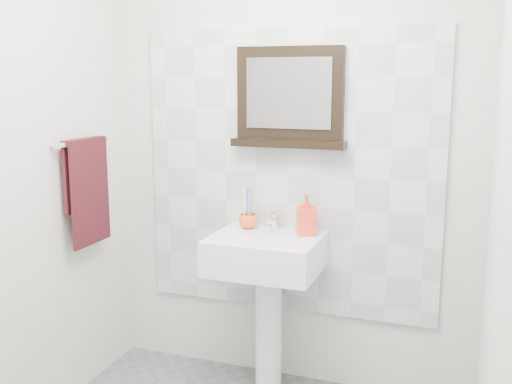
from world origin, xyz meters
TOP-DOWN VIEW (x-y plane):
  - back_wall at (0.00, 1.10)m, footprint 2.00×0.01m
  - right_wall at (1.00, 0.00)m, footprint 0.01×2.20m
  - splashback at (0.00, 1.09)m, footprint 1.60×0.02m
  - pedestal_sink at (-0.05, 0.87)m, footprint 0.55×0.44m
  - toothbrush_cup at (-0.19, 0.99)m, footprint 0.11×0.11m
  - toothbrushes at (-0.19, 1.00)m, footprint 0.05×0.04m
  - soap_dispenser at (0.13, 0.97)m, footprint 0.13×0.13m
  - framed_mirror at (0.01, 1.06)m, footprint 0.60×0.11m
  - towel_bar at (-0.95, 0.64)m, footprint 0.07×0.40m
  - hand_towel at (-0.94, 0.64)m, footprint 0.06×0.30m

SIDE VIEW (x-z plane):
  - pedestal_sink at x=-0.05m, z-range 0.20..1.16m
  - toothbrush_cup at x=-0.19m, z-range 0.86..0.94m
  - soap_dispenser at x=0.13m, z-range 0.86..1.07m
  - toothbrushes at x=-0.19m, z-range 0.88..1.09m
  - hand_towel at x=-0.94m, z-range 0.84..1.39m
  - splashback at x=0.00m, z-range 0.40..1.90m
  - back_wall at x=0.00m, z-range 0.00..2.50m
  - right_wall at x=1.00m, z-range 0.00..2.50m
  - towel_bar at x=-0.95m, z-range 1.32..1.34m
  - framed_mirror at x=0.01m, z-range 1.28..1.79m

